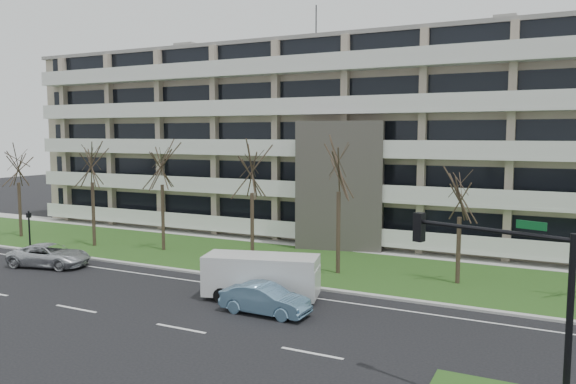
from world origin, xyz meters
The scene contains 17 objects.
ground centered at (0.00, 0.00, 0.00)m, with size 160.00×160.00×0.00m, color black.
grass_verge centered at (0.00, 13.00, 0.03)m, with size 90.00×10.00×0.06m, color #2E4E1A.
curb centered at (0.00, 8.00, 0.06)m, with size 90.00×0.35×0.12m, color #B2B2AD.
sidewalk centered at (0.00, 18.50, 0.04)m, with size 90.00×2.00×0.08m, color #B2B2AD.
lane_edge_line centered at (0.00, 6.50, 0.01)m, with size 90.00×0.12×0.01m, color white.
apartment_building centered at (-0.01, 25.32, 7.61)m, with size 60.50×15.10×18.75m.
silver_pickup centered at (-14.02, 5.45, 0.69)m, with size 2.29×4.97×1.38m, color silver.
blue_sedan centered at (2.25, 3.25, 0.68)m, with size 1.44×4.14×1.36m, color #6D9ABD.
white_van centered at (1.01, 5.28, 1.30)m, with size 5.93×3.43×2.17m.
traffic_signal centered at (12.87, -1.69, 3.71)m, with size 4.73×1.81×5.73m.
pedestrian_signal centered at (-18.02, 7.28, 1.89)m, with size 0.30×0.25×2.97m.
tree_0 centered at (-24.18, 11.43, 6.00)m, with size 3.86×3.86×7.71m.
tree_1 centered at (-16.21, 11.25, 6.45)m, with size 4.15×4.15×8.29m.
tree_2 centered at (-10.77, 12.30, 6.42)m, with size 4.12×4.12×8.25m.
tree_3 centered at (-3.14, 11.46, 6.22)m, with size 4.00×4.00×8.00m.
tree_4 centered at (2.54, 11.53, 6.67)m, with size 4.29×4.29×8.57m.
tree_5 centered at (9.16, 12.32, 5.10)m, with size 3.28×3.28×6.56m.
Camera 1 is at (14.10, -18.38, 8.10)m, focal length 35.00 mm.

